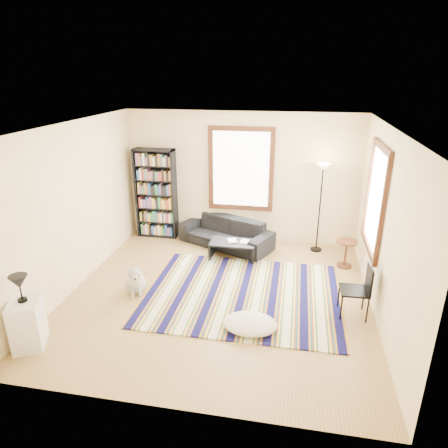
% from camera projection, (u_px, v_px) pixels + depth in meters
% --- Properties ---
extents(floor, '(5.00, 5.00, 0.10)m').
position_uv_depth(floor, '(219.00, 297.00, 6.80)').
color(floor, '#9F8448').
rests_on(floor, ground).
extents(ceiling, '(5.00, 5.00, 0.10)m').
position_uv_depth(ceiling, '(218.00, 123.00, 5.76)').
color(ceiling, white).
rests_on(ceiling, floor).
extents(wall_back, '(5.00, 0.10, 2.80)m').
position_uv_depth(wall_back, '(241.00, 178.00, 8.62)').
color(wall_back, '#FFE7AB').
rests_on(wall_back, floor).
extents(wall_front, '(5.00, 0.10, 2.80)m').
position_uv_depth(wall_front, '(168.00, 305.00, 3.94)').
color(wall_front, '#FFE7AB').
rests_on(wall_front, floor).
extents(wall_left, '(0.10, 5.00, 2.80)m').
position_uv_depth(wall_left, '(70.00, 208.00, 6.71)').
color(wall_left, '#FFE7AB').
rests_on(wall_left, floor).
extents(wall_right, '(0.10, 5.00, 2.80)m').
position_uv_depth(wall_right, '(389.00, 228.00, 5.84)').
color(wall_right, '#FFE7AB').
rests_on(wall_right, floor).
extents(window_back, '(1.20, 0.06, 1.60)m').
position_uv_depth(window_back, '(241.00, 169.00, 8.47)').
color(window_back, white).
rests_on(window_back, wall_back).
extents(window_right, '(0.06, 1.20, 1.60)m').
position_uv_depth(window_right, '(376.00, 199.00, 6.52)').
color(window_right, white).
rests_on(window_right, wall_right).
extents(rug, '(3.27, 2.61, 0.02)m').
position_uv_depth(rug, '(243.00, 294.00, 6.80)').
color(rug, '#0D0B3A').
rests_on(rug, floor).
extents(sofa, '(2.17, 1.56, 0.59)m').
position_uv_depth(sofa, '(226.00, 233.00, 8.60)').
color(sofa, black).
rests_on(sofa, floor).
extents(bookshelf, '(0.90, 0.30, 2.00)m').
position_uv_depth(bookshelf, '(156.00, 194.00, 8.87)').
color(bookshelf, black).
rests_on(bookshelf, floor).
extents(coffee_table, '(0.98, 0.66, 0.36)m').
position_uv_depth(coffee_table, '(233.00, 250.00, 8.04)').
color(coffee_table, black).
rests_on(coffee_table, floor).
extents(book_a, '(0.28, 0.25, 0.02)m').
position_uv_depth(book_a, '(228.00, 241.00, 7.99)').
color(book_a, beige).
rests_on(book_a, coffee_table).
extents(book_b, '(0.18, 0.23, 0.02)m').
position_uv_depth(book_b, '(241.00, 241.00, 7.99)').
color(book_b, beige).
rests_on(book_b, coffee_table).
extents(floor_cushion, '(0.96, 0.84, 0.20)m').
position_uv_depth(floor_cushion, '(250.00, 324.00, 5.83)').
color(floor_cushion, beige).
rests_on(floor_cushion, floor).
extents(floor_lamp, '(0.39, 0.39, 1.86)m').
position_uv_depth(floor_lamp, '(320.00, 209.00, 8.13)').
color(floor_lamp, black).
rests_on(floor_lamp, floor).
extents(side_table, '(0.52, 0.52, 0.54)m').
position_uv_depth(side_table, '(346.00, 254.00, 7.67)').
color(side_table, '#4F2B13').
rests_on(side_table, floor).
extents(folding_chair, '(0.43, 0.41, 0.86)m').
position_uv_depth(folding_chair, '(354.00, 291.00, 6.07)').
color(folding_chair, black).
rests_on(folding_chair, floor).
extents(white_cabinet, '(0.55, 0.61, 0.70)m').
position_uv_depth(white_cabinet, '(27.00, 323.00, 5.42)').
color(white_cabinet, silver).
rests_on(white_cabinet, floor).
extents(table_lamp, '(0.29, 0.29, 0.38)m').
position_uv_depth(table_lamp, '(20.00, 289.00, 5.23)').
color(table_lamp, black).
rests_on(table_lamp, white_cabinet).
extents(dog, '(0.58, 0.66, 0.54)m').
position_uv_depth(dog, '(135.00, 278.00, 6.77)').
color(dog, silver).
rests_on(dog, floor).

